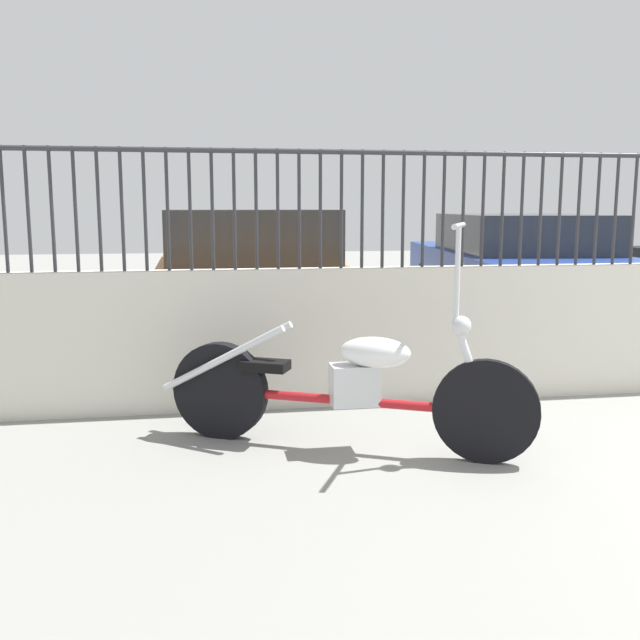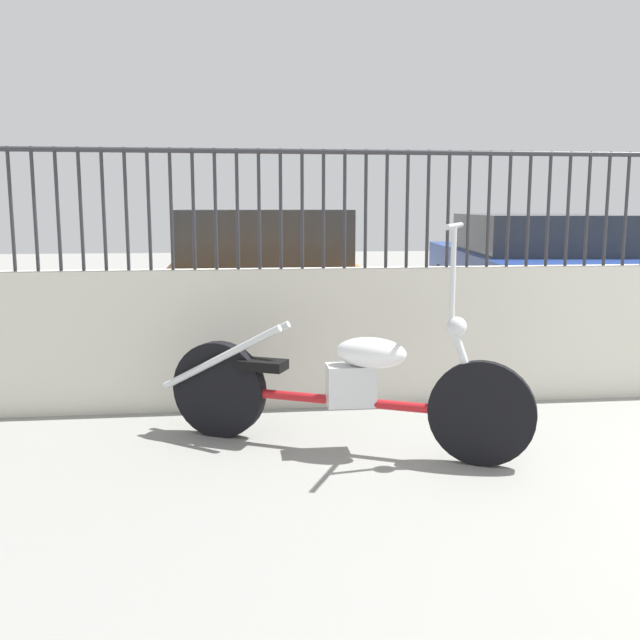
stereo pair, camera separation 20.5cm
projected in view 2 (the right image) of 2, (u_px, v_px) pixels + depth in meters
name	position (u px, v px, depth m)	size (l,w,h in m)	color
motorcycle_red	(327.00, 384.00, 4.21)	(2.09, 1.09, 1.35)	black
car_orange	(260.00, 275.00, 7.63)	(1.91, 3.98, 1.40)	black
car_blue	(533.00, 270.00, 8.43)	(2.28, 4.69, 1.34)	black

